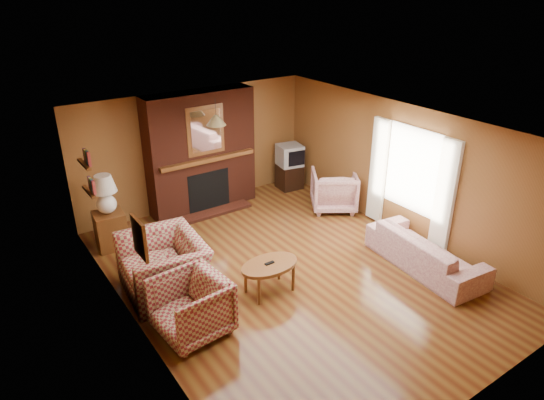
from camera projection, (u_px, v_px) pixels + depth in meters
floor at (290, 272)px, 7.85m from camera, size 6.50×6.50×0.00m
ceiling at (293, 129)px, 6.85m from camera, size 6.50×6.50×0.00m
wall_back at (195, 149)px, 9.78m from camera, size 6.50×0.00×6.50m
wall_front at (483, 318)px, 4.92m from camera, size 6.50×0.00×6.50m
wall_left at (132, 254)px, 6.06m from camera, size 0.00×6.50×6.50m
wall_right at (404, 171)px, 8.64m from camera, size 0.00×6.50×6.50m
fireplace at (201, 153)px, 9.59m from camera, size 2.20×0.82×2.40m
window_right at (410, 179)px, 8.50m from camera, size 0.10×1.85×2.00m
bookshelf at (87, 172)px, 7.31m from camera, size 0.09×0.55×0.71m
botanical_print at (140, 238)px, 5.71m from camera, size 0.05×0.40×0.50m
pendant_light at (216, 120)px, 8.73m from camera, size 0.36×0.36×0.48m
plaid_loveseat at (164, 266)px, 7.24m from camera, size 1.24×1.39×0.84m
plaid_armchair at (191, 307)px, 6.35m from camera, size 0.97×0.95×0.82m
floral_sofa at (426, 251)px, 7.87m from camera, size 1.01×2.13×0.60m
floral_armchair at (334, 190)px, 9.85m from camera, size 1.22×1.23×0.81m
coffee_table at (270, 267)px, 7.20m from camera, size 0.92×0.57×0.51m
side_table at (111, 230)px, 8.46m from camera, size 0.54×0.54×0.66m
table_lamp at (105, 192)px, 8.16m from camera, size 0.42×0.42×0.70m
tv_stand at (289, 176)px, 10.89m from camera, size 0.54×0.49×0.54m
crt_tv at (290, 155)px, 10.67m from camera, size 0.59×0.58×0.47m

